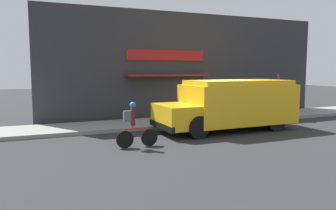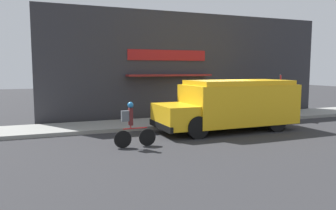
% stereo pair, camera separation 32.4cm
% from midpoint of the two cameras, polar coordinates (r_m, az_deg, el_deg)
% --- Properties ---
extents(ground_plane, '(70.00, 70.00, 0.00)m').
position_cam_midpoint_polar(ground_plane, '(15.93, 8.27, -3.44)').
color(ground_plane, '#2B2B2D').
extents(sidewalk, '(28.00, 2.50, 0.16)m').
position_cam_midpoint_polar(sidewalk, '(16.99, 6.09, -2.54)').
color(sidewalk, gray).
rests_on(sidewalk, ground_plane).
extents(storefront, '(16.48, 0.84, 5.70)m').
position_cam_midpoint_polar(storefront, '(18.20, 3.61, 6.81)').
color(storefront, '#2D2D33').
rests_on(storefront, ground_plane).
extents(school_bus, '(6.17, 2.88, 2.19)m').
position_cam_midpoint_polar(school_bus, '(14.56, 10.30, 0.20)').
color(school_bus, yellow).
rests_on(school_bus, ground_plane).
extents(cyclist, '(1.48, 0.20, 1.57)m').
position_cam_midpoint_polar(cyclist, '(11.22, -6.81, -3.48)').
color(cyclist, black).
rests_on(cyclist, ground_plane).
extents(stop_sign_post, '(0.45, 0.45, 2.25)m').
position_cam_midpoint_polar(stop_sign_post, '(18.38, 18.12, 2.83)').
color(stop_sign_post, slate).
rests_on(stop_sign_post, sidewalk).
extents(trash_bin, '(0.51, 0.51, 0.89)m').
position_cam_midpoint_polar(trash_bin, '(18.33, 12.72, -0.35)').
color(trash_bin, slate).
rests_on(trash_bin, sidewalk).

